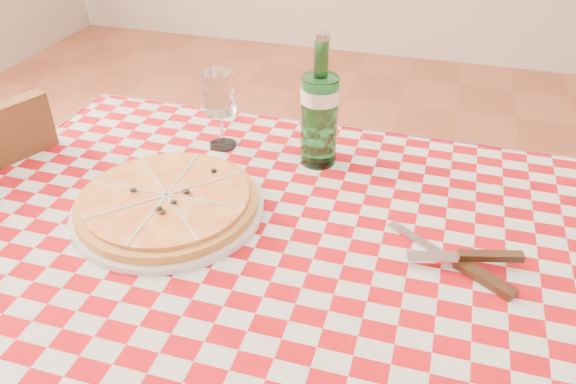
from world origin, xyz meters
name	(u,v)px	position (x,y,z in m)	size (l,w,h in m)	color
dining_table	(289,282)	(0.00, 0.00, 0.66)	(1.20, 0.80, 0.75)	brown
tablecloth	(289,242)	(0.00, 0.00, 0.75)	(1.30, 0.90, 0.01)	#A00910
pizza_plate	(167,201)	(-0.24, 0.02, 0.78)	(0.36, 0.36, 0.05)	#BF893F
water_bottle	(320,101)	(-0.02, 0.28, 0.90)	(0.08, 0.08, 0.28)	#175F26
wine_glass	(221,110)	(-0.24, 0.28, 0.85)	(0.07, 0.07, 0.18)	silver
cutlery	(458,258)	(0.28, 0.02, 0.77)	(0.27, 0.22, 0.03)	silver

